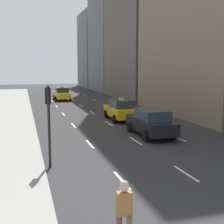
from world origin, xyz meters
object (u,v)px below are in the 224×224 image
object	(u,v)px
taxi_lead	(62,94)
skateboarder	(124,212)
sedan_black_near	(151,122)
taxi_second	(121,110)
traffic_light_pole	(48,113)

from	to	relation	value
taxi_lead	skateboarder	size ratio (longest dim) A/B	2.52
taxi_lead	skateboarder	distance (m)	35.06
skateboarder	sedan_black_near	bearing A→B (deg)	64.12
taxi_lead	taxi_second	size ratio (longest dim) A/B	1.00
taxi_second	sedan_black_near	size ratio (longest dim) A/B	0.96
taxi_lead	taxi_second	xyz separation A→B (m)	(2.80, -17.14, 0.00)
sedan_black_near	traffic_light_pole	distance (m)	8.29
taxi_second	skateboarder	xyz separation A→B (m)	(-5.57, -17.81, 0.08)
taxi_second	traffic_light_pole	xyz separation A→B (m)	(-6.75, -10.88, 1.53)
sedan_black_near	skateboarder	xyz separation A→B (m)	(-5.57, -11.48, 0.08)
taxi_second	traffic_light_pole	bearing A→B (deg)	-121.81
sedan_black_near	traffic_light_pole	xyz separation A→B (m)	(-6.75, -4.56, 1.53)
taxi_lead	traffic_light_pole	world-z (taller)	traffic_light_pole
taxi_lead	traffic_light_pole	size ratio (longest dim) A/B	1.22
skateboarder	taxi_lead	bearing A→B (deg)	85.47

